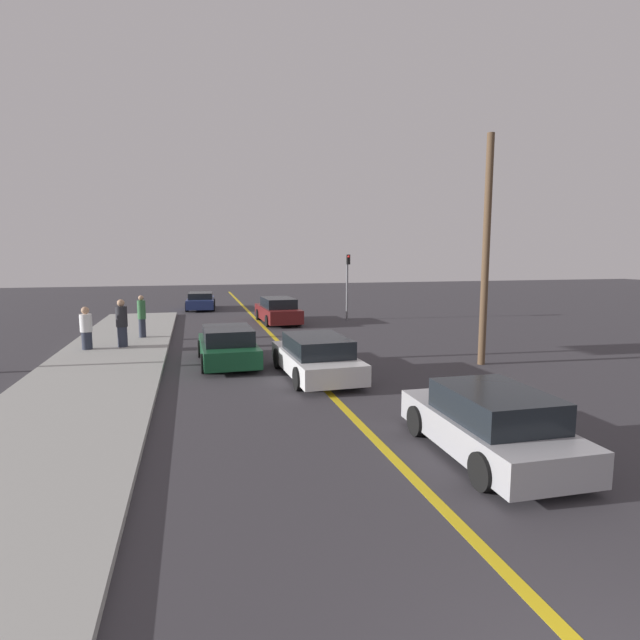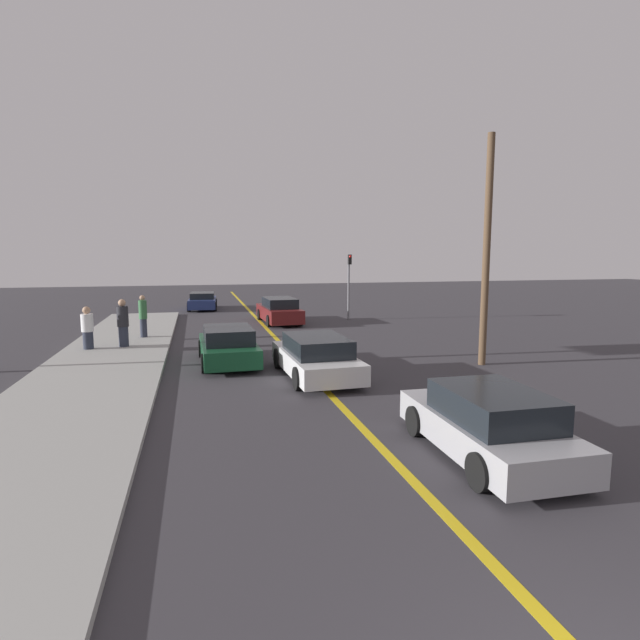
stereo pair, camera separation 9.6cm
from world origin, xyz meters
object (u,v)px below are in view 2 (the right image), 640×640
car_near_right_lane (488,424)px  car_far_distant (228,346)px  car_parked_left_lot (279,311)px  utility_pole (487,252)px  car_ahead_center (316,357)px  car_oncoming_far (203,301)px  pedestrian_mid_group (123,323)px  pedestrian_near_curb (87,328)px  pedestrian_far_standing (143,316)px  traffic_light (349,280)px

car_near_right_lane → car_far_distant: size_ratio=0.97×
car_parked_left_lot → utility_pole: size_ratio=0.62×
car_ahead_center → car_oncoming_far: size_ratio=1.10×
car_far_distant → pedestrian_mid_group: pedestrian_mid_group is taller
car_ahead_center → pedestrian_mid_group: pedestrian_mid_group is taller
pedestrian_near_curb → pedestrian_far_standing: size_ratio=0.89×
pedestrian_near_curb → traffic_light: bearing=28.7°
car_near_right_lane → car_far_distant: car_near_right_lane is taller
car_near_right_lane → car_ahead_center: car_near_right_lane is taller
car_parked_left_lot → pedestrian_far_standing: bearing=-150.5°
pedestrian_mid_group → pedestrian_far_standing: (0.53, 2.15, 0.00)m
car_near_right_lane → utility_pole: utility_pole is taller
car_parked_left_lot → pedestrian_mid_group: bearing=-141.1°
car_oncoming_far → pedestrian_mid_group: bearing=-99.7°
car_near_right_lane → pedestrian_near_curb: 15.33m
car_parked_left_lot → pedestrian_near_curb: bearing=-144.7°
car_parked_left_lot → pedestrian_mid_group: pedestrian_mid_group is taller
car_parked_left_lot → pedestrian_far_standing: 7.77m
pedestrian_mid_group → pedestrian_far_standing: 2.21m
car_far_distant → utility_pole: (8.30, -2.22, 3.16)m
car_near_right_lane → car_parked_left_lot: (-0.77, 18.79, 0.04)m
car_near_right_lane → utility_pole: size_ratio=0.53×
utility_pole → car_parked_left_lot: bearing=112.7°
utility_pole → pedestrian_far_standing: bearing=146.1°
pedestrian_near_curb → utility_pole: bearing=-22.1°
car_far_distant → utility_pole: 9.15m
car_ahead_center → pedestrian_near_curb: 9.41m
car_oncoming_far → pedestrian_mid_group: pedestrian_mid_group is taller
pedestrian_mid_group → utility_pole: (12.08, -5.61, 2.71)m
car_far_distant → pedestrian_near_curb: bearing=146.2°
car_far_distant → car_parked_left_lot: bearing=69.5°
car_far_distant → pedestrian_far_standing: bearing=119.0°
car_near_right_lane → utility_pole: (4.20, 6.93, 3.15)m
car_near_right_lane → car_oncoming_far: bearing=100.9°
car_far_distant → car_parked_left_lot: (3.33, 9.65, 0.05)m
car_near_right_lane → car_parked_left_lot: size_ratio=0.85×
pedestrian_far_standing → traffic_light: 11.57m
car_oncoming_far → pedestrian_mid_group: 14.42m
car_ahead_center → utility_pole: bearing=1.1°
traffic_light → car_oncoming_far: bearing=136.8°
car_far_distant → traffic_light: size_ratio=1.12×
car_ahead_center → pedestrian_near_curb: pedestrian_near_curb is taller
car_ahead_center → pedestrian_far_standing: bearing=123.3°
pedestrian_far_standing → utility_pole: size_ratio=0.24×
pedestrian_near_curb → pedestrian_mid_group: pedestrian_mid_group is taller
car_parked_left_lot → pedestrian_far_standing: pedestrian_far_standing is taller
car_near_right_lane → car_ahead_center: 6.81m
car_oncoming_far → traffic_light: size_ratio=1.13×
pedestrian_mid_group → car_far_distant: bearing=-41.9°
car_parked_left_lot → car_oncoming_far: bearing=114.3°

